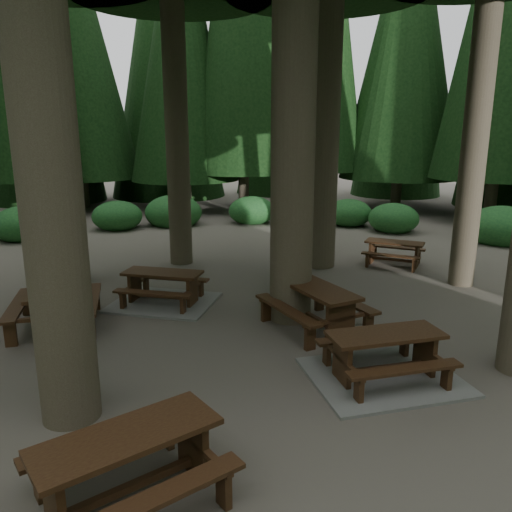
{
  "coord_description": "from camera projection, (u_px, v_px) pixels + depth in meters",
  "views": [
    {
      "loc": [
        -1.09,
        -9.26,
        3.73
      ],
      "look_at": [
        0.21,
        1.14,
        1.1
      ],
      "focal_mm": 35.0,
      "sensor_mm": 36.0,
      "label": 1
    }
  ],
  "objects": [
    {
      "name": "picnic_table_e",
      "position": [
        128.0,
        457.0,
        5.03
      ],
      "size": [
        2.35,
        2.21,
        0.8
      ],
      "rotation": [
        0.0,
        0.0,
        0.52
      ],
      "color": "#361B10",
      "rests_on": "ground"
    },
    {
      "name": "picnic_table_f",
      "position": [
        316.0,
        301.0,
        9.59
      ],
      "size": [
        2.18,
        2.4,
        0.85
      ],
      "rotation": [
        0.0,
        0.0,
        -1.2
      ],
      "color": "#361B10",
      "rests_on": "ground"
    },
    {
      "name": "picnic_table_a",
      "position": [
        384.0,
        363.0,
        7.68
      ],
      "size": [
        2.46,
        2.12,
        0.76
      ],
      "rotation": [
        0.0,
        0.0,
        0.13
      ],
      "color": "gray",
      "rests_on": "ground"
    },
    {
      "name": "picnic_table_b",
      "position": [
        55.0,
        298.0,
        9.68
      ],
      "size": [
        1.85,
        2.19,
        0.87
      ],
      "rotation": [
        0.0,
        0.0,
        1.69
      ],
      "color": "#361B10",
      "rests_on": "ground"
    },
    {
      "name": "ground",
      "position": [
        253.0,
        323.0,
        9.95
      ],
      "size": [
        80.0,
        80.0,
        0.0
      ],
      "primitive_type": "plane",
      "color": "#585047",
      "rests_on": "ground"
    },
    {
      "name": "shrub_ring",
      "position": [
        281.0,
        291.0,
        10.66
      ],
      "size": [
        23.86,
        24.64,
        1.49
      ],
      "color": "#1C5226",
      "rests_on": "ground"
    },
    {
      "name": "picnic_table_d",
      "position": [
        394.0,
        249.0,
        14.2
      ],
      "size": [
        2.03,
        1.93,
        0.69
      ],
      "rotation": [
        0.0,
        0.0,
        -0.56
      ],
      "color": "#361B10",
      "rests_on": "ground"
    },
    {
      "name": "picnic_table_c",
      "position": [
        163.0,
        293.0,
        11.04
      ],
      "size": [
        2.66,
        2.44,
        0.74
      ],
      "rotation": [
        0.0,
        0.0,
        -0.35
      ],
      "color": "gray",
      "rests_on": "ground"
    }
  ]
}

